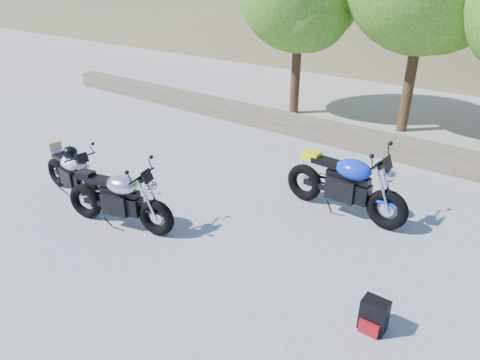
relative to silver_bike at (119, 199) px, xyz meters
name	(u,v)px	position (x,y,z in m)	size (l,w,h in m)	color
ground	(193,238)	(1.24, 0.48, -0.52)	(90.00, 90.00, 0.00)	gray
stone_wall	(343,136)	(1.24, 5.98, -0.27)	(22.00, 0.55, 0.50)	#4F4834
silver_bike	(119,199)	(0.00, 0.00, 0.00)	(2.09, 0.83, 1.07)	black
white_bike	(71,171)	(-1.68, 0.15, 0.00)	(1.92, 0.61, 1.06)	black
blue_bike	(345,185)	(2.81, 2.77, 0.06)	(2.38, 0.75, 1.19)	black
backpack	(374,316)	(4.38, 0.37, -0.31)	(0.32, 0.27, 0.43)	black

